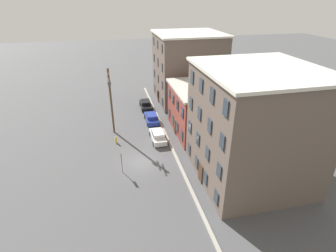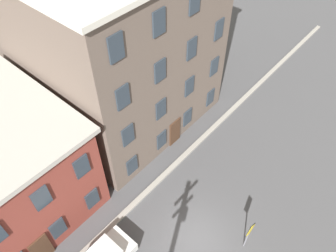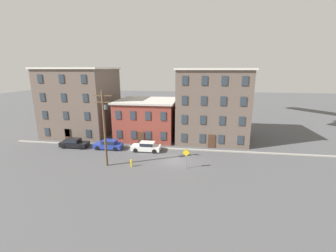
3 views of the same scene
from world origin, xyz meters
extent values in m
plane|color=#4C4C4F|center=(0.00, 0.00, 0.00)|extent=(200.00, 200.00, 0.00)
cube|color=#9E998E|center=(0.00, 4.50, 0.08)|extent=(56.00, 0.36, 0.16)
cube|color=#66564C|center=(-19.60, 11.64, 6.12)|extent=(11.61, 11.28, 12.23)
cube|color=silver|center=(-19.60, 11.64, 12.38)|extent=(12.11, 11.78, 0.30)
cube|color=#2D3842|center=(-23.47, 5.94, 1.53)|extent=(0.90, 0.10, 1.40)
cube|color=#2D3842|center=(-23.47, 5.94, 4.59)|extent=(0.90, 0.10, 1.40)
cube|color=#2D3842|center=(-23.47, 5.94, 7.64)|extent=(0.90, 0.10, 1.40)
cube|color=#2D3842|center=(-23.47, 5.94, 10.70)|extent=(0.90, 0.10, 1.40)
cube|color=#2D3842|center=(-19.60, 5.94, 1.53)|extent=(0.90, 0.10, 1.40)
cube|color=#2D3842|center=(-19.60, 5.94, 4.59)|extent=(0.90, 0.10, 1.40)
cube|color=#2D3842|center=(-19.60, 5.94, 7.64)|extent=(0.90, 0.10, 1.40)
cube|color=#2D3842|center=(-19.60, 5.94, 10.70)|extent=(0.90, 0.10, 1.40)
cube|color=#2D3842|center=(-15.73, 5.94, 1.53)|extent=(0.90, 0.10, 1.40)
cube|color=#2D3842|center=(-15.73, 5.94, 4.59)|extent=(0.90, 0.10, 1.40)
cube|color=#2D3842|center=(-15.73, 5.94, 7.64)|extent=(0.90, 0.10, 1.40)
cube|color=#2D3842|center=(-15.73, 5.94, 10.70)|extent=(0.90, 0.10, 1.40)
cube|color=#472D1E|center=(-19.60, 5.94, 1.10)|extent=(1.10, 0.10, 2.20)
cube|color=brown|center=(-6.49, 10.70, 3.29)|extent=(10.01, 9.40, 6.58)
cube|color=#B7B2A8|center=(-6.49, 10.70, 6.73)|extent=(10.51, 9.90, 0.30)
cube|color=#2D3842|center=(-10.24, 5.94, 1.64)|extent=(0.90, 0.10, 1.40)
cube|color=#2D3842|center=(-10.24, 5.94, 4.93)|extent=(0.90, 0.10, 1.40)
cube|color=#2D3842|center=(-7.74, 5.94, 1.64)|extent=(0.90, 0.10, 1.40)
cube|color=#2D3842|center=(-7.74, 5.94, 4.93)|extent=(0.90, 0.10, 1.40)
cube|color=#2D3842|center=(-5.24, 5.94, 1.64)|extent=(0.90, 0.10, 1.40)
cube|color=#2D3842|center=(-5.24, 5.94, 4.93)|extent=(0.90, 0.10, 1.40)
cube|color=#2D3842|center=(-2.74, 5.94, 1.64)|extent=(0.90, 0.10, 1.40)
cube|color=#2D3842|center=(-2.74, 5.94, 4.93)|extent=(0.90, 0.10, 1.40)
cube|color=#472D1E|center=(-6.49, 5.94, 1.10)|extent=(1.10, 0.10, 2.20)
cube|color=#66564C|center=(5.02, 11.49, 6.04)|extent=(11.71, 10.98, 12.09)
cube|color=silver|center=(5.02, 11.49, 12.24)|extent=(12.21, 11.48, 0.30)
cube|color=#2D3842|center=(0.63, 5.94, 1.51)|extent=(0.90, 0.10, 1.40)
cube|color=#2D3842|center=(0.63, 5.94, 4.53)|extent=(0.90, 0.10, 1.40)
cube|color=#2D3842|center=(0.63, 5.94, 7.56)|extent=(0.90, 0.10, 1.40)
cube|color=#2D3842|center=(0.63, 5.94, 10.58)|extent=(0.90, 0.10, 1.40)
cube|color=#2D3842|center=(3.56, 5.94, 1.51)|extent=(0.90, 0.10, 1.40)
cube|color=#2D3842|center=(3.56, 5.94, 4.53)|extent=(0.90, 0.10, 1.40)
cube|color=#2D3842|center=(3.56, 5.94, 7.56)|extent=(0.90, 0.10, 1.40)
cube|color=#2D3842|center=(3.56, 5.94, 10.58)|extent=(0.90, 0.10, 1.40)
cube|color=#2D3842|center=(6.49, 5.94, 1.51)|extent=(0.90, 0.10, 1.40)
cube|color=#2D3842|center=(6.49, 5.94, 4.53)|extent=(0.90, 0.10, 1.40)
cube|color=#2D3842|center=(6.49, 5.94, 7.56)|extent=(0.90, 0.10, 1.40)
cube|color=#2D3842|center=(6.49, 5.94, 10.58)|extent=(0.90, 0.10, 1.40)
cube|color=#2D3842|center=(9.41, 5.94, 1.51)|extent=(0.90, 0.10, 1.40)
cube|color=#2D3842|center=(9.41, 5.94, 4.53)|extent=(0.90, 0.10, 1.40)
cube|color=#2D3842|center=(9.41, 5.94, 7.56)|extent=(0.90, 0.10, 1.40)
cube|color=#2D3842|center=(9.41, 5.94, 10.58)|extent=(0.90, 0.10, 1.40)
cube|color=#472D1E|center=(5.02, 5.94, 1.10)|extent=(1.10, 0.10, 2.20)
cube|color=black|center=(-16.77, 3.12, 0.53)|extent=(4.40, 1.80, 0.70)
cube|color=black|center=(-16.97, 3.12, 1.15)|extent=(2.20, 1.51, 0.55)
cube|color=#1E232D|center=(-16.97, 3.12, 1.15)|extent=(2.02, 1.58, 0.48)
cylinder|color=black|center=(-15.32, 3.97, 0.33)|extent=(0.66, 0.22, 0.66)
cylinder|color=black|center=(-15.32, 2.27, 0.33)|extent=(0.66, 0.22, 0.66)
cylinder|color=black|center=(-18.22, 3.97, 0.33)|extent=(0.66, 0.22, 0.66)
cylinder|color=black|center=(-18.22, 2.27, 0.33)|extent=(0.66, 0.22, 0.66)
cube|color=#233899|center=(-11.10, 3.20, 0.53)|extent=(4.40, 1.80, 0.70)
cube|color=#233899|center=(-10.90, 3.20, 1.15)|extent=(2.20, 1.51, 0.55)
cube|color=#1E232D|center=(-10.90, 3.20, 1.15)|extent=(2.02, 1.58, 0.48)
cylinder|color=black|center=(-12.55, 2.35, 0.33)|extent=(0.66, 0.22, 0.66)
cylinder|color=black|center=(-12.55, 4.05, 0.33)|extent=(0.66, 0.22, 0.66)
cylinder|color=black|center=(-9.65, 2.35, 0.33)|extent=(0.66, 0.22, 0.66)
cylinder|color=black|center=(-9.65, 4.05, 0.33)|extent=(0.66, 0.22, 0.66)
cube|color=silver|center=(-4.96, 3.08, 0.53)|extent=(4.40, 1.80, 0.70)
cube|color=silver|center=(-4.76, 3.08, 1.15)|extent=(2.20, 1.51, 0.55)
cube|color=#1E232D|center=(-4.76, 3.08, 1.15)|extent=(2.02, 1.58, 0.48)
cylinder|color=black|center=(-6.41, 2.23, 0.33)|extent=(0.66, 0.22, 0.66)
cylinder|color=black|center=(-6.41, 3.93, 0.33)|extent=(0.66, 0.22, 0.66)
cylinder|color=black|center=(-3.51, 2.23, 0.33)|extent=(0.66, 0.22, 0.66)
cylinder|color=black|center=(-3.51, 3.93, 0.33)|extent=(0.66, 0.22, 0.66)
cylinder|color=slate|center=(1.52, -2.34, 1.24)|extent=(0.08, 0.08, 2.48)
cube|color=yellow|center=(1.52, -2.37, 2.13)|extent=(0.98, 0.03, 0.98)
cube|color=black|center=(1.52, -2.36, 2.13)|extent=(1.06, 0.02, 1.06)
cylinder|color=brown|center=(-8.75, -2.87, 4.86)|extent=(0.28, 0.28, 9.71)
cube|color=brown|center=(-8.75, -2.87, 9.11)|extent=(2.40, 0.12, 0.12)
cube|color=brown|center=(-8.75, -2.87, 8.31)|extent=(2.00, 0.12, 0.12)
cylinder|color=#515156|center=(-8.40, -2.87, 7.71)|extent=(0.44, 0.44, 0.55)
cylinder|color=yellow|center=(-5.48, -2.73, 0.40)|extent=(0.24, 0.24, 0.80)
sphere|color=yellow|center=(-5.48, -2.73, 0.85)|extent=(0.22, 0.22, 0.22)
cylinder|color=yellow|center=(-5.48, -2.89, 0.45)|extent=(0.10, 0.12, 0.10)
camera|label=1|loc=(26.88, -2.65, 18.55)|focal=28.00mm
camera|label=2|loc=(-7.44, -4.14, 19.08)|focal=35.00mm
camera|label=3|loc=(2.99, -28.67, 12.19)|focal=24.00mm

